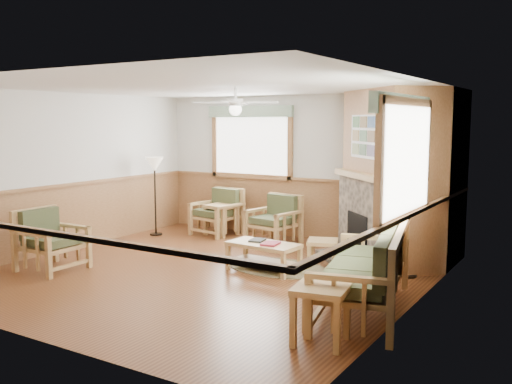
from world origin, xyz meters
The scene contains 24 objects.
floor centered at (0.00, 0.00, -0.01)m, with size 6.00×6.00×0.01m, color brown.
ceiling centered at (0.00, 0.00, 2.70)m, with size 6.00×6.00×0.01m, color white.
wall_back centered at (0.00, 3.00, 1.35)m, with size 6.00×0.02×2.70m, color silver.
wall_front centered at (0.00, -3.00, 1.35)m, with size 6.00×0.02×2.70m, color silver.
wall_left centered at (-3.00, 0.00, 1.35)m, with size 0.02×6.00×2.70m, color silver.
wall_right centered at (3.00, 0.00, 1.35)m, with size 0.02×6.00×2.70m, color silver.
wainscot centered at (0.00, 0.00, 0.55)m, with size 6.00×6.00×1.10m, color #93653C, non-canonical shape.
fireplace centered at (2.05, 2.05, 1.35)m, with size 2.20×2.20×2.70m, color #93653C, non-canonical shape.
window_back centered at (-1.10, 2.96, 2.53)m, with size 1.90×0.16×1.50m, color white, non-canonical shape.
window_right centered at (2.96, -0.20, 2.53)m, with size 0.16×1.90×1.50m, color white, non-canonical shape.
ceiling_fan centered at (0.30, 0.30, 2.66)m, with size 1.24×1.24×0.36m, color white, non-canonical shape.
sofa centered at (2.55, -0.40, 0.50)m, with size 0.89×2.18×1.00m, color tan, non-canonical shape.
armchair_back_left centered at (-1.56, 2.41, 0.45)m, with size 0.80×0.80×0.90m, color tan, non-canonical shape.
armchair_back_right centered at (-0.19, 2.27, 0.44)m, with size 0.78×0.78×0.88m, color tan, non-canonical shape.
armchair_left centered at (-2.08, -1.07, 0.46)m, with size 0.81×0.81×0.91m, color tan, non-canonical shape.
coffee_table centered at (0.64, 0.53, 0.21)m, with size 1.06×0.53×0.42m, color tan, non-canonical shape.
end_table_chairs centered at (-1.45, 2.41, 0.30)m, with size 0.54×0.52×0.60m, color tan, non-canonical shape.
end_table_sofa centered at (2.55, -1.56, 0.29)m, with size 0.52×0.50×0.59m, color tan, non-canonical shape.
footstool centered at (1.23, 1.31, 0.20)m, with size 0.46×0.46×0.40m, color tan, non-canonical shape.
braided_rug centered at (0.74, 0.79, 0.01)m, with size 1.62×1.62×0.01m, color brown.
floor_lamp_left centered at (-2.55, 1.75, 0.77)m, with size 0.35×0.35×1.53m, color black, non-canonical shape.
floor_lamp_right centered at (2.55, 1.35, 0.85)m, with size 0.39×0.39×1.71m, color black, non-canonical shape.
book_red centered at (0.79, 0.48, 0.45)m, with size 0.22×0.30×0.03m, color maroon.
book_dark centered at (0.49, 0.60, 0.45)m, with size 0.20×0.27×0.03m, color black.
Camera 1 is at (4.87, -6.57, 2.21)m, focal length 40.00 mm.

